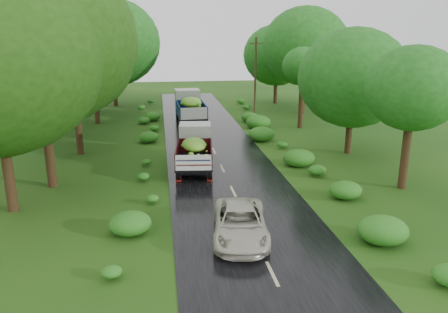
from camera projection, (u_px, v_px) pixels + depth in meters
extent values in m
plane|color=#14400D|center=(272.00, 274.00, 14.82)|extent=(120.00, 120.00, 0.00)
cube|color=black|center=(244.00, 215.00, 19.57)|extent=(6.50, 80.00, 0.02)
cube|color=#BFB78C|center=(272.00, 273.00, 14.81)|extent=(0.12, 1.60, 0.00)
cube|color=#BFB78C|center=(249.00, 224.00, 18.62)|extent=(0.12, 1.60, 0.00)
cube|color=#BFB78C|center=(233.00, 191.00, 22.42)|extent=(0.12, 1.60, 0.00)
cube|color=#BFB78C|center=(222.00, 168.00, 26.22)|extent=(0.12, 1.60, 0.00)
cube|color=#BFB78C|center=(214.00, 151.00, 30.03)|extent=(0.12, 1.60, 0.00)
cube|color=#BFB78C|center=(208.00, 137.00, 33.83)|extent=(0.12, 1.60, 0.00)
cube|color=#BFB78C|center=(202.00, 127.00, 37.63)|extent=(0.12, 1.60, 0.00)
cube|color=#BFB78C|center=(198.00, 118.00, 41.44)|extent=(0.12, 1.60, 0.00)
cube|color=#BFB78C|center=(195.00, 111.00, 45.24)|extent=(0.12, 1.60, 0.00)
cube|color=#BFB78C|center=(192.00, 104.00, 49.04)|extent=(0.12, 1.60, 0.00)
cube|color=#BFB78C|center=(189.00, 99.00, 52.84)|extent=(0.12, 1.60, 0.00)
cube|color=black|center=(195.00, 160.00, 25.90)|extent=(2.02, 5.09, 0.25)
cylinder|color=black|center=(182.00, 154.00, 27.63)|extent=(0.34, 0.90, 0.88)
cylinder|color=black|center=(209.00, 154.00, 27.70)|extent=(0.34, 0.90, 0.88)
cylinder|color=black|center=(179.00, 168.00, 24.82)|extent=(0.34, 0.90, 0.88)
cylinder|color=black|center=(209.00, 168.00, 24.89)|extent=(0.34, 0.90, 0.88)
cylinder|color=black|center=(179.00, 173.00, 23.96)|extent=(0.34, 0.90, 0.88)
cylinder|color=black|center=(210.00, 173.00, 24.03)|extent=(0.34, 0.90, 0.88)
cube|color=maroon|center=(178.00, 178.00, 23.72)|extent=(0.30, 0.07, 0.40)
cube|color=maroon|center=(210.00, 178.00, 23.79)|extent=(0.30, 0.07, 0.40)
cube|color=silver|center=(195.00, 137.00, 27.54)|extent=(2.11, 1.86, 1.67)
cube|color=black|center=(194.00, 161.00, 24.96)|extent=(2.41, 3.97, 0.14)
cube|color=#430B0D|center=(177.00, 153.00, 24.79)|extent=(0.46, 3.77, 0.84)
cube|color=#430B0D|center=(211.00, 153.00, 24.87)|extent=(0.46, 3.77, 0.84)
cube|color=#430B0D|center=(195.00, 145.00, 26.61)|extent=(2.02, 0.28, 0.84)
cube|color=silver|center=(193.00, 163.00, 23.04)|extent=(2.02, 0.28, 0.84)
ellipsoid|color=#488B19|center=(194.00, 144.00, 24.68)|extent=(2.02, 3.34, 0.88)
cube|color=black|center=(190.00, 116.00, 39.01)|extent=(1.93, 5.77, 0.28)
cylinder|color=black|center=(177.00, 114.00, 40.86)|extent=(0.32, 1.02, 1.02)
cylinder|color=black|center=(198.00, 113.00, 41.19)|extent=(0.32, 1.02, 1.02)
cylinder|color=black|center=(180.00, 121.00, 37.66)|extent=(0.32, 1.02, 1.02)
cylinder|color=black|center=(203.00, 120.00, 37.99)|extent=(0.32, 1.02, 1.02)
cylinder|color=black|center=(181.00, 123.00, 36.67)|extent=(0.32, 1.02, 1.02)
cylinder|color=black|center=(205.00, 122.00, 37.01)|extent=(0.32, 1.02, 1.02)
cube|color=maroon|center=(182.00, 127.00, 36.41)|extent=(0.35, 0.05, 0.46)
cube|color=maroon|center=(205.00, 126.00, 36.74)|extent=(0.35, 0.05, 0.46)
cube|color=silver|center=(187.00, 100.00, 40.87)|extent=(2.30, 2.00, 1.93)
cube|color=black|center=(191.00, 116.00, 37.94)|extent=(2.47, 4.44, 0.16)
cube|color=navy|center=(178.00, 110.00, 37.59)|extent=(0.22, 4.37, 0.97)
cube|color=navy|center=(204.00, 109.00, 37.98)|extent=(0.22, 4.37, 0.97)
cube|color=navy|center=(189.00, 105.00, 39.81)|extent=(2.34, 0.15, 0.97)
cube|color=silver|center=(194.00, 114.00, 35.76)|extent=(2.34, 0.15, 0.97)
ellipsoid|color=#488B19|center=(191.00, 102.00, 37.62)|extent=(2.08, 3.73, 1.02)
imported|color=beige|center=(240.00, 223.00, 17.22)|extent=(2.68, 4.78, 1.26)
cylinder|color=#382616|center=(255.00, 77.00, 41.86)|extent=(0.26, 0.26, 7.40)
cube|color=#382616|center=(256.00, 43.00, 40.99)|extent=(1.25, 0.51, 0.09)
cylinder|color=black|center=(2.00, 128.00, 18.99)|extent=(0.47, 0.47, 7.77)
cylinder|color=black|center=(44.00, 106.00, 22.01)|extent=(0.49, 0.49, 8.65)
ellipsoid|color=#1C440D|center=(36.00, 38.00, 21.10)|extent=(4.40, 4.40, 3.96)
cylinder|color=black|center=(76.00, 102.00, 28.36)|extent=(0.45, 0.45, 7.04)
ellipsoid|color=#1C440D|center=(72.00, 60.00, 27.63)|extent=(3.92, 3.92, 3.53)
cylinder|color=black|center=(51.00, 80.00, 32.28)|extent=(0.49, 0.49, 8.94)
ellipsoid|color=#1C440D|center=(46.00, 32.00, 31.34)|extent=(4.15, 4.15, 3.74)
cylinder|color=black|center=(94.00, 81.00, 38.02)|extent=(0.46, 0.46, 7.56)
ellipsoid|color=#1C440D|center=(92.00, 47.00, 37.23)|extent=(3.97, 3.97, 3.57)
cylinder|color=black|center=(77.00, 73.00, 41.27)|extent=(0.48, 0.48, 8.21)
ellipsoid|color=#1C440D|center=(74.00, 39.00, 40.41)|extent=(4.55, 4.55, 4.09)
cylinder|color=black|center=(114.00, 70.00, 47.22)|extent=(0.47, 0.47, 7.73)
ellipsoid|color=#1C440D|center=(112.00, 42.00, 46.41)|extent=(4.53, 4.53, 4.08)
cylinder|color=black|center=(408.00, 133.00, 22.14)|extent=(0.42, 0.42, 5.95)
ellipsoid|color=#1B5A16|center=(413.00, 88.00, 21.52)|extent=(3.07, 3.07, 2.76)
cylinder|color=black|center=(351.00, 111.00, 28.77)|extent=(0.42, 0.42, 5.73)
ellipsoid|color=#1B5A16|center=(353.00, 78.00, 28.17)|extent=(3.78, 3.78, 3.40)
cylinder|color=black|center=(301.00, 93.00, 36.49)|extent=(0.42, 0.42, 5.94)
ellipsoid|color=#1B5A16|center=(303.00, 66.00, 35.86)|extent=(2.61, 2.61, 2.35)
cylinder|color=black|center=(304.00, 76.00, 42.82)|extent=(0.46, 0.46, 7.45)
ellipsoid|color=#1B5A16|center=(305.00, 46.00, 42.03)|extent=(4.09, 4.09, 3.68)
cylinder|color=black|center=(276.00, 76.00, 49.21)|extent=(0.43, 0.43, 6.11)
ellipsoid|color=#1B5A16|center=(277.00, 55.00, 48.57)|extent=(3.87, 3.87, 3.48)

